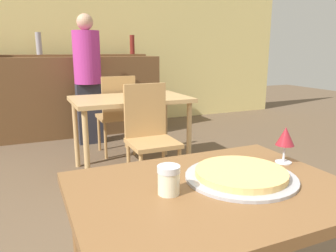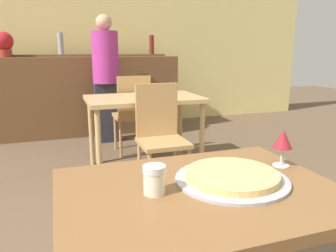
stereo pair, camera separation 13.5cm
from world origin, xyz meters
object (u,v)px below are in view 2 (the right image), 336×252
pizza_tray (232,177)px  wine_glass (283,140)px  chair_far_side_back (133,110)px  person_standing (106,75)px  cheese_shaker (154,179)px  potted_plant (4,43)px  chair_far_side_front (160,131)px

pizza_tray → wine_glass: bearing=15.4°
chair_far_side_back → person_standing: size_ratio=0.56×
cheese_shaker → potted_plant: size_ratio=0.31×
chair_far_side_front → chair_far_side_back: size_ratio=1.00×
chair_far_side_front → pizza_tray: bearing=-98.3°
chair_far_side_front → chair_far_side_back: (0.00, 1.05, 0.00)m
person_standing → wine_glass: size_ratio=10.40×
potted_plant → pizza_tray: bearing=-72.9°
wine_glass → chair_far_side_front: bearing=91.6°
chair_far_side_front → pizza_tray: (-0.24, -1.63, 0.22)m
pizza_tray → cheese_shaker: 0.31m
person_standing → potted_plant: (-1.23, 0.53, 0.41)m
chair_far_side_back → potted_plant: (-1.43, 1.18, 0.77)m
chair_far_side_back → person_standing: 0.77m
pizza_tray → wine_glass: (0.28, 0.08, 0.10)m
chair_far_side_front → potted_plant: bearing=122.5°
cheese_shaker → chair_far_side_back: bearing=78.6°
potted_plant → person_standing: bearing=-23.3°
potted_plant → cheese_shaker: bearing=-77.2°
pizza_tray → potted_plant: 4.08m
chair_far_side_front → chair_far_side_back: same height
pizza_tray → cheese_shaker: (-0.30, -0.01, 0.03)m
chair_far_side_front → cheese_shaker: bearing=-108.4°
cheese_shaker → wine_glass: bearing=8.4°
pizza_tray → person_standing: size_ratio=0.26×
cheese_shaker → wine_glass: wine_glass is taller
chair_far_side_back → wine_glass: chair_far_side_back is taller
pizza_tray → wine_glass: 0.31m
chair_far_side_front → person_standing: bearing=96.6°
potted_plant → wine_glass: bearing=-68.8°
chair_far_side_back → pizza_tray: (-0.24, -2.68, 0.22)m
chair_far_side_back → cheese_shaker: bearing=78.6°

